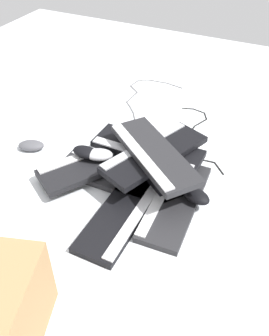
{
  "coord_description": "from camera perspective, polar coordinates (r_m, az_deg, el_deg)",
  "views": [
    {
      "loc": [
        -0.48,
        0.95,
        0.97
      ],
      "look_at": [
        -0.02,
        -0.01,
        0.07
      ],
      "focal_mm": 40.0,
      "sensor_mm": 36.0,
      "label": 1
    }
  ],
  "objects": [
    {
      "name": "ground_plane",
      "position": [
        1.44,
        -1.11,
        -2.37
      ],
      "size": [
        3.2,
        3.2,
        0.0
      ],
      "primitive_type": "plane",
      "color": "silver"
    },
    {
      "name": "keyboard_0",
      "position": [
        1.46,
        -3.31,
        -1.05
      ],
      "size": [
        0.44,
        0.15,
        0.03
      ],
      "color": "#232326",
      "rests_on": "ground"
    },
    {
      "name": "keyboard_1",
      "position": [
        1.31,
        -1.74,
        -6.79
      ],
      "size": [
        0.15,
        0.44,
        0.03
      ],
      "color": "black",
      "rests_on": "ground"
    },
    {
      "name": "keyboard_2",
      "position": [
        1.35,
        6.18,
        -5.08
      ],
      "size": [
        0.17,
        0.45,
        0.03
      ],
      "color": "#232326",
      "rests_on": "ground"
    },
    {
      "name": "keyboard_3",
      "position": [
        1.5,
        2.7,
        0.54
      ],
      "size": [
        0.44,
        0.39,
        0.03
      ],
      "color": "black",
      "rests_on": "ground"
    },
    {
      "name": "keyboard_4",
      "position": [
        1.51,
        2.06,
        2.08
      ],
      "size": [
        0.44,
        0.38,
        0.03
      ],
      "color": "black",
      "rests_on": "keyboard_3"
    },
    {
      "name": "keyboard_5",
      "position": [
        1.47,
        -6.09,
        0.72
      ],
      "size": [
        0.36,
        0.45,
        0.03
      ],
      "color": "black",
      "rests_on": "keyboard_0"
    },
    {
      "name": "keyboard_6",
      "position": [
        1.49,
        1.95,
        2.95
      ],
      "size": [
        0.44,
        0.16,
        0.03
      ],
      "color": "black",
      "rests_on": "keyboard_4"
    },
    {
      "name": "keyboard_7",
      "position": [
        1.41,
        3.07,
        2.22
      ],
      "size": [
        0.3,
        0.46,
        0.03
      ],
      "color": "black",
      "rests_on": "keyboard_6"
    },
    {
      "name": "keyboard_8",
      "position": [
        1.36,
        2.89,
        2.25
      ],
      "size": [
        0.44,
        0.39,
        0.03
      ],
      "color": "#232326",
      "rests_on": "keyboard_7"
    },
    {
      "name": "mouse_0",
      "position": [
        1.45,
        -5.46,
        2.05
      ],
      "size": [
        0.13,
        0.1,
        0.04
      ],
      "primitive_type": "ellipsoid",
      "rotation": [
        0.0,
        0.0,
        0.37
      ],
      "color": "#B7B7BC",
      "rests_on": "keyboard_5"
    },
    {
      "name": "mouse_1",
      "position": [
        1.65,
        -15.47,
        3.32
      ],
      "size": [
        0.13,
        0.1,
        0.04
      ],
      "primitive_type": "ellipsoid",
      "rotation": [
        0.0,
        0.0,
        0.38
      ],
      "color": "#4C4C51",
      "rests_on": "ground"
    },
    {
      "name": "mouse_2",
      "position": [
        1.47,
        -7.45,
        2.4
      ],
      "size": [
        0.11,
        0.07,
        0.04
      ],
      "primitive_type": "ellipsoid",
      "rotation": [
        0.0,
        0.0,
        3.09
      ],
      "color": "black",
      "rests_on": "keyboard_5"
    },
    {
      "name": "mouse_3",
      "position": [
        1.34,
        9.38,
        -4.02
      ],
      "size": [
        0.13,
        0.1,
        0.04
      ],
      "primitive_type": "ellipsoid",
      "rotation": [
        0.0,
        0.0,
        5.95
      ],
      "color": "black",
      "rests_on": "keyboard_2"
    },
    {
      "name": "cable_0",
      "position": [
        1.71,
        9.5,
        4.97
      ],
      "size": [
        0.32,
        0.43,
        0.01
      ],
      "color": "black",
      "rests_on": "ground"
    },
    {
      "name": "cable_1",
      "position": [
        1.99,
        1.34,
        10.98
      ],
      "size": [
        0.27,
        0.45,
        0.01
      ],
      "color": "#59595B",
      "rests_on": "ground"
    }
  ]
}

